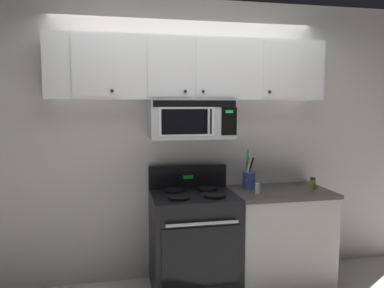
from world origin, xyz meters
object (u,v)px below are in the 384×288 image
stove_range (193,240)px  over_range_microwave (191,119)px  utensil_crock_blue (249,178)px  spice_jar (313,183)px  salt_shaker (258,189)px

stove_range → over_range_microwave: over_range_microwave is taller
utensil_crock_blue → spice_jar: (0.59, -0.15, -0.05)m
salt_shaker → spice_jar: spice_jar is taller
stove_range → salt_shaker: stove_range is taller
stove_range → over_range_microwave: bearing=90.1°
over_range_microwave → salt_shaker: over_range_microwave is taller
spice_jar → stove_range: bearing=178.6°
over_range_microwave → spice_jar: 1.32m
stove_range → spice_jar: (1.16, -0.03, 0.49)m
utensil_crock_blue → stove_range: bearing=-168.2°
salt_shaker → over_range_microwave: bearing=160.5°
over_range_microwave → spice_jar: bearing=-7.1°
stove_range → spice_jar: bearing=-1.4°
utensil_crock_blue → spice_jar: 0.61m
stove_range → utensil_crock_blue: bearing=11.8°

